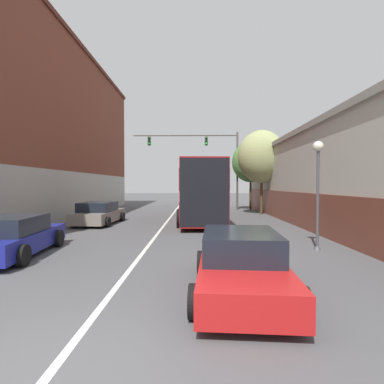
# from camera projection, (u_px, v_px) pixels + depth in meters

# --- Properties ---
(lane_center_line) EXTENTS (0.14, 40.55, 0.01)m
(lane_center_line) POSITION_uv_depth(u_px,v_px,m) (165.00, 224.00, 17.73)
(lane_center_line) COLOR silver
(lane_center_line) RESTS_ON ground_plane
(building_left_brick) EXTENTS (6.55, 28.37, 12.54)m
(building_left_brick) POSITION_uv_depth(u_px,v_px,m) (32.00, 127.00, 20.84)
(building_left_brick) COLOR brown
(building_left_brick) RESTS_ON ground_plane
(building_right_storefront) EXTENTS (7.73, 27.54, 5.43)m
(building_right_storefront) POSITION_uv_depth(u_px,v_px,m) (353.00, 176.00, 17.84)
(building_right_storefront) COLOR #B7B2A3
(building_right_storefront) RESTS_ON ground_plane
(bus) EXTENTS (3.02, 10.68, 3.66)m
(bus) POSITION_uv_depth(u_px,v_px,m) (199.00, 189.00, 19.45)
(bus) COLOR maroon
(bus) RESTS_ON ground_plane
(hatchback_foreground) EXTENTS (2.23, 4.27, 1.29)m
(hatchback_foreground) POSITION_uv_depth(u_px,v_px,m) (241.00, 264.00, 6.44)
(hatchback_foreground) COLOR red
(hatchback_foreground) RESTS_ON ground_plane
(parked_car_left_near) EXTENTS (2.29, 4.52, 1.30)m
(parked_car_left_near) POSITION_uv_depth(u_px,v_px,m) (99.00, 214.00, 17.63)
(parked_car_left_near) COLOR slate
(parked_car_left_near) RESTS_ON ground_plane
(parked_car_left_mid) EXTENTS (2.33, 4.58, 1.31)m
(parked_car_left_mid) POSITION_uv_depth(u_px,v_px,m) (13.00, 237.00, 9.68)
(parked_car_left_mid) COLOR navy
(parked_car_left_mid) RESTS_ON ground_plane
(traffic_signal_gantry) EXTENTS (9.75, 0.36, 7.21)m
(traffic_signal_gantry) POSITION_uv_depth(u_px,v_px,m) (207.00, 153.00, 27.83)
(traffic_signal_gantry) COLOR #514C47
(traffic_signal_gantry) RESTS_ON ground_plane
(street_lamp) EXTENTS (0.37, 0.37, 3.86)m
(street_lamp) POSITION_uv_depth(u_px,v_px,m) (318.00, 180.00, 10.63)
(street_lamp) COLOR #47474C
(street_lamp) RESTS_ON ground_plane
(street_tree_near) EXTENTS (3.73, 3.36, 6.56)m
(street_tree_near) POSITION_uv_depth(u_px,v_px,m) (262.00, 157.00, 23.29)
(street_tree_near) COLOR #4C3823
(street_tree_near) RESTS_ON ground_plane
(street_tree_far) EXTENTS (3.42, 3.08, 6.32)m
(street_tree_far) POSITION_uv_depth(u_px,v_px,m) (251.00, 162.00, 27.65)
(street_tree_far) COLOR #3D2D1E
(street_tree_far) RESTS_ON ground_plane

